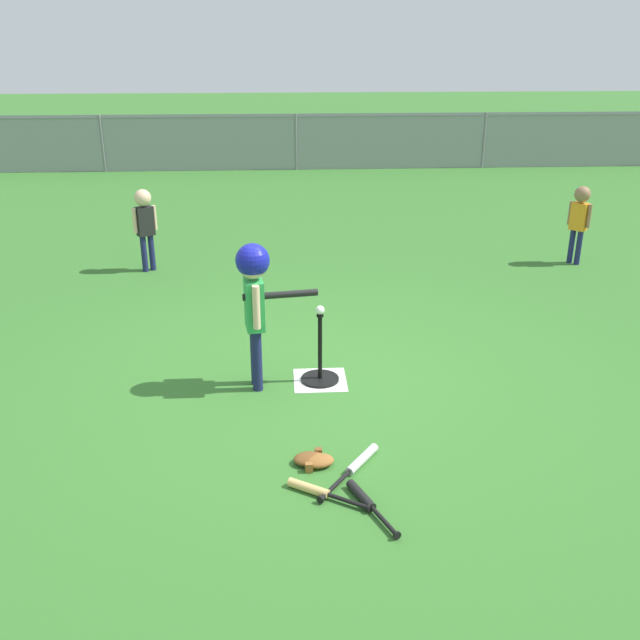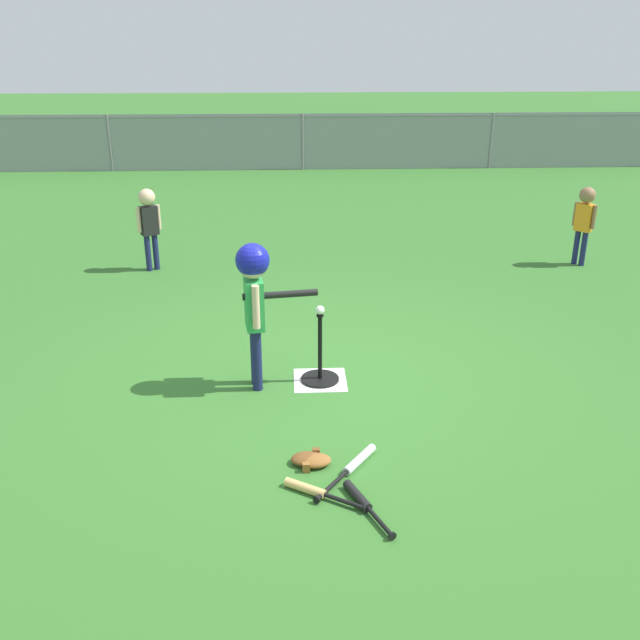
% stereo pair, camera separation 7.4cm
% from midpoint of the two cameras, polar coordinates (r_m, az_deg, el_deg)
% --- Properties ---
extents(ground_plane, '(60.00, 60.00, 0.00)m').
position_cam_midpoint_polar(ground_plane, '(5.94, 1.00, -4.90)').
color(ground_plane, '#336B28').
extents(home_plate, '(0.44, 0.44, 0.01)m').
position_cam_midpoint_polar(home_plate, '(5.94, 0.36, -4.88)').
color(home_plate, white).
rests_on(home_plate, ground_plane).
extents(batting_tee, '(0.32, 0.32, 0.60)m').
position_cam_midpoint_polar(batting_tee, '(5.90, 0.36, -4.13)').
color(batting_tee, black).
rests_on(batting_tee, ground_plane).
extents(baseball_on_tee, '(0.07, 0.07, 0.07)m').
position_cam_midpoint_polar(baseball_on_tee, '(5.68, 0.38, 0.81)').
color(baseball_on_tee, white).
rests_on(baseball_on_tee, batting_tee).
extents(batter_child, '(0.64, 0.35, 1.22)m').
position_cam_midpoint_polar(batter_child, '(5.52, -4.96, 2.70)').
color(batter_child, '#191E4C').
rests_on(batter_child, ground_plane).
extents(fielder_near_left, '(0.22, 0.23, 0.98)m').
position_cam_midpoint_polar(fielder_near_left, '(9.31, 20.89, 7.93)').
color(fielder_near_left, '#191E4C').
rests_on(fielder_near_left, ground_plane).
extents(fielder_deep_left, '(0.26, 0.21, 1.00)m').
position_cam_midpoint_polar(fielder_deep_left, '(8.74, -13.49, 8.01)').
color(fielder_deep_left, '#191E4C').
rests_on(fielder_deep_left, ground_plane).
extents(spare_bat_silver, '(0.46, 0.61, 0.06)m').
position_cam_midpoint_polar(spare_bat_silver, '(4.82, 3.23, -11.63)').
color(spare_bat_silver, silver).
rests_on(spare_bat_silver, ground_plane).
extents(spare_bat_wood, '(0.52, 0.35, 0.06)m').
position_cam_midpoint_polar(spare_bat_wood, '(4.58, -0.04, -13.69)').
color(spare_bat_wood, '#DBB266').
rests_on(spare_bat_wood, ground_plane).
extents(spare_bat_black, '(0.27, 0.55, 0.06)m').
position_cam_midpoint_polar(spare_bat_black, '(4.50, 3.92, -14.45)').
color(spare_bat_black, black).
rests_on(spare_bat_black, ground_plane).
extents(glove_by_plate, '(0.22, 0.18, 0.07)m').
position_cam_midpoint_polar(glove_by_plate, '(4.87, -0.58, -11.18)').
color(glove_by_plate, brown).
rests_on(glove_by_plate, ground_plane).
extents(glove_near_bats, '(0.23, 0.18, 0.07)m').
position_cam_midpoint_polar(glove_near_bats, '(4.84, 0.01, -11.37)').
color(glove_near_bats, brown).
rests_on(glove_near_bats, ground_plane).
extents(outfield_fence, '(16.06, 0.06, 1.15)m').
position_cam_midpoint_polar(outfield_fence, '(15.18, -1.29, 14.40)').
color(outfield_fence, slate).
rests_on(outfield_fence, ground_plane).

